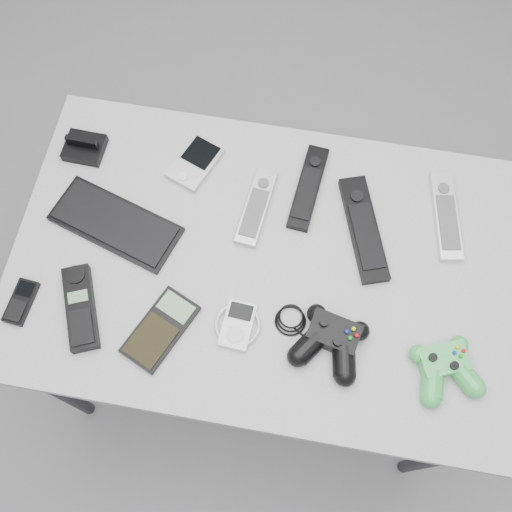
% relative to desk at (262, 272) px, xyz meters
% --- Properties ---
extents(floor, '(3.50, 3.50, 0.00)m').
position_rel_desk_xyz_m(floor, '(-0.06, 0.01, -0.65)').
color(floor, slate).
rests_on(floor, ground).
extents(desk, '(1.07, 0.69, 0.71)m').
position_rel_desk_xyz_m(desk, '(0.00, 0.00, 0.00)').
color(desk, gray).
rests_on(desk, floor).
extents(pda_keyboard, '(0.30, 0.20, 0.02)m').
position_rel_desk_xyz_m(pda_keyboard, '(-0.33, 0.03, 0.07)').
color(pda_keyboard, black).
rests_on(pda_keyboard, desk).
extents(dock_bracket, '(0.09, 0.08, 0.05)m').
position_rel_desk_xyz_m(dock_bracket, '(-0.45, 0.20, 0.09)').
color(dock_bracket, black).
rests_on(dock_bracket, desk).
extents(pda, '(0.12, 0.15, 0.02)m').
position_rel_desk_xyz_m(pda, '(-0.19, 0.21, 0.07)').
color(pda, '#A6A5AC').
rests_on(pda, desk).
extents(remote_silver_a, '(0.07, 0.19, 0.02)m').
position_rel_desk_xyz_m(remote_silver_a, '(-0.03, 0.12, 0.07)').
color(remote_silver_a, '#A6A5AC').
rests_on(remote_silver_a, desk).
extents(remote_black_a, '(0.07, 0.21, 0.02)m').
position_rel_desk_xyz_m(remote_black_a, '(0.07, 0.19, 0.07)').
color(remote_black_a, black).
rests_on(remote_black_a, desk).
extents(remote_black_b, '(0.14, 0.25, 0.02)m').
position_rel_desk_xyz_m(remote_black_b, '(0.20, 0.11, 0.07)').
color(remote_black_b, black).
rests_on(remote_black_b, desk).
extents(remote_silver_b, '(0.08, 0.22, 0.02)m').
position_rel_desk_xyz_m(remote_silver_b, '(0.38, 0.17, 0.07)').
color(remote_silver_b, silver).
rests_on(remote_silver_b, desk).
extents(mobile_phone, '(0.05, 0.10, 0.02)m').
position_rel_desk_xyz_m(mobile_phone, '(-0.47, -0.18, 0.07)').
color(mobile_phone, black).
rests_on(mobile_phone, desk).
extents(cordless_handset, '(0.12, 0.19, 0.03)m').
position_rel_desk_xyz_m(cordless_handset, '(-0.35, -0.17, 0.08)').
color(cordless_handset, black).
rests_on(cordless_handset, desk).
extents(calculator, '(0.14, 0.19, 0.02)m').
position_rel_desk_xyz_m(calculator, '(-0.18, -0.18, 0.07)').
color(calculator, black).
rests_on(calculator, desk).
extents(mp3_player, '(0.10, 0.10, 0.02)m').
position_rel_desk_xyz_m(mp3_player, '(-0.03, -0.15, 0.07)').
color(mp3_player, silver).
rests_on(mp3_player, desk).
extents(controller_black, '(0.27, 0.20, 0.05)m').
position_rel_desk_xyz_m(controller_black, '(0.16, -0.15, 0.09)').
color(controller_black, black).
rests_on(controller_black, desk).
extents(controller_green, '(0.17, 0.18, 0.04)m').
position_rel_desk_xyz_m(controller_green, '(0.39, -0.16, 0.08)').
color(controller_green, green).
rests_on(controller_green, desk).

